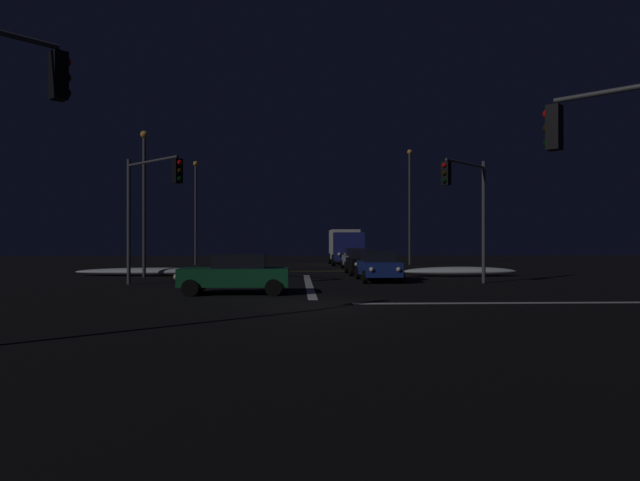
{
  "coord_description": "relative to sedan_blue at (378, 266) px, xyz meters",
  "views": [
    {
      "loc": [
        -0.56,
        -18.08,
        2.07
      ],
      "look_at": [
        0.69,
        11.84,
        2.1
      ],
      "focal_mm": 30.88,
      "sensor_mm": 36.0,
      "label": 1
    }
  ],
  "objects": [
    {
      "name": "ground",
      "position": [
        -3.64,
        -10.14,
        -0.85
      ],
      "size": [
        120.0,
        120.0,
        0.1
      ],
      "primitive_type": "cube",
      "color": "black"
    },
    {
      "name": "stop_line_north",
      "position": [
        -3.64,
        -1.91,
        -0.8
      ],
      "size": [
        0.35,
        14.1,
        0.01
      ],
      "color": "white",
      "rests_on": "ground"
    },
    {
      "name": "centre_line_ns",
      "position": [
        -3.64,
        9.69,
        -0.8
      ],
      "size": [
        22.0,
        0.15,
        0.01
      ],
      "color": "yellow",
      "rests_on": "ground"
    },
    {
      "name": "crosswalk_bar_east",
      "position": [
        4.7,
        -10.14,
        -0.8
      ],
      "size": [
        14.1,
        0.4,
        0.01
      ],
      "color": "white",
      "rests_on": "ground"
    },
    {
      "name": "snow_bank_left_curb",
      "position": [
        -12.67,
        5.08,
        -0.56
      ],
      "size": [
        9.45,
        1.5,
        0.48
      ],
      "color": "white",
      "rests_on": "ground"
    },
    {
      "name": "snow_bank_right_curb",
      "position": [
        5.4,
        3.81,
        -0.52
      ],
      "size": [
        6.73,
        1.5,
        0.56
      ],
      "color": "white",
      "rests_on": "ground"
    },
    {
      "name": "sedan_blue",
      "position": [
        0.0,
        0.0,
        0.0
      ],
      "size": [
        2.02,
        4.33,
        1.57
      ],
      "color": "navy",
      "rests_on": "ground"
    },
    {
      "name": "sedan_black",
      "position": [
        -0.1,
        5.75,
        0.0
      ],
      "size": [
        2.02,
        4.33,
        1.57
      ],
      "color": "black",
      "rests_on": "ground"
    },
    {
      "name": "sedan_silver",
      "position": [
        0.14,
        11.89,
        0.0
      ],
      "size": [
        2.02,
        4.33,
        1.57
      ],
      "color": "#B7B7BC",
      "rests_on": "ground"
    },
    {
      "name": "box_truck",
      "position": [
        0.01,
        19.8,
        0.91
      ],
      "size": [
        2.68,
        8.28,
        3.08
      ],
      "color": "navy",
      "rests_on": "ground"
    },
    {
      "name": "sedan_green_crossing",
      "position": [
        -6.6,
        -6.62,
        0.0
      ],
      "size": [
        4.33,
        2.02,
        1.57
      ],
      "color": "#14512D",
      "rests_on": "ground"
    },
    {
      "name": "traffic_signal_nw",
      "position": [
        -10.98,
        -2.8,
        3.35
      ],
      "size": [
        3.28,
        3.28,
        6.0
      ],
      "color": "#4C4C51",
      "rests_on": "ground"
    },
    {
      "name": "traffic_signal_ne",
      "position": [
        3.87,
        -2.63,
        3.33
      ],
      "size": [
        2.9,
        2.9,
        6.01
      ],
      "color": "#4C4C51",
      "rests_on": "ground"
    },
    {
      "name": "streetlamp_left_near",
      "position": [
        -12.97,
        3.69,
        4.08
      ],
      "size": [
        0.44,
        0.44,
        8.41
      ],
      "color": "#424247",
      "rests_on": "ground"
    },
    {
      "name": "streetlamp_right_far",
      "position": [
        5.7,
        19.69,
        4.97
      ],
      "size": [
        0.44,
        0.44,
        10.13
      ],
      "color": "#424247",
      "rests_on": "ground"
    },
    {
      "name": "streetlamp_left_far",
      "position": [
        -12.97,
        19.69,
        4.39
      ],
      "size": [
        0.44,
        0.44,
        9.0
      ],
      "color": "#424247",
      "rests_on": "ground"
    }
  ]
}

